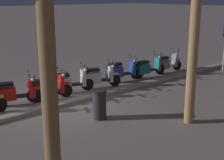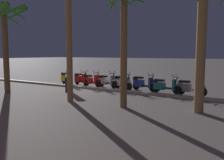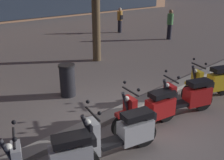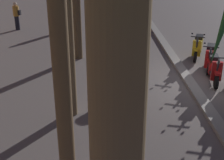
{
  "view_description": "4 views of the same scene",
  "coord_description": "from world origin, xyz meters",
  "px_view_note": "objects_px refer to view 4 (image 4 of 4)",
  "views": [
    {
      "loc": [
        5.82,
        9.88,
        3.86
      ],
      "look_at": [
        -0.47,
        2.4,
        1.23
      ],
      "focal_mm": 51.01,
      "sensor_mm": 36.0,
      "label": 1
    },
    {
      "loc": [
        -10.01,
        13.24,
        2.36
      ],
      "look_at": [
        -3.18,
        2.32,
        0.94
      ],
      "focal_mm": 38.53,
      "sensor_mm": 36.0,
      "label": 2
    },
    {
      "loc": [
        -3.8,
        -3.6,
        3.13
      ],
      "look_at": [
        0.26,
        0.73,
        0.85
      ],
      "focal_mm": 41.09,
      "sensor_mm": 36.0,
      "label": 3
    },
    {
      "loc": [
        -9.67,
        3.45,
        4.28
      ],
      "look_at": [
        -2.59,
        3.22,
        1.28
      ],
      "focal_mm": 49.45,
      "sensor_mm": 36.0,
      "label": 4
    }
  ],
  "objects_px": {
    "scooter_red_tail_end": "(214,68)",
    "scooter_yellow_gap_after_mid": "(198,46)",
    "scooter_red_mid_front": "(210,57)",
    "pedestrian_window_shopping": "(17,15)",
    "pedestrian_strolling_near_curb": "(78,12)",
    "litter_bin": "(137,72)"
  },
  "relations": [
    {
      "from": "scooter_red_tail_end",
      "to": "scooter_yellow_gap_after_mid",
      "type": "distance_m",
      "value": 2.55
    },
    {
      "from": "scooter_red_tail_end",
      "to": "scooter_yellow_gap_after_mid",
      "type": "height_order",
      "value": "same"
    },
    {
      "from": "pedestrian_strolling_near_curb",
      "to": "pedestrian_window_shopping",
      "type": "xyz_separation_m",
      "value": [
        -0.58,
        3.45,
        -0.05
      ]
    },
    {
      "from": "scooter_yellow_gap_after_mid",
      "to": "litter_bin",
      "type": "xyz_separation_m",
      "value": [
        -2.93,
        2.92,
        0.02
      ]
    },
    {
      "from": "scooter_red_tail_end",
      "to": "scooter_yellow_gap_after_mid",
      "type": "bearing_deg",
      "value": -3.87
    },
    {
      "from": "scooter_red_mid_front",
      "to": "pedestrian_window_shopping",
      "type": "relative_size",
      "value": 1.08
    },
    {
      "from": "scooter_red_mid_front",
      "to": "pedestrian_window_shopping",
      "type": "height_order",
      "value": "pedestrian_window_shopping"
    },
    {
      "from": "scooter_red_mid_front",
      "to": "scooter_yellow_gap_after_mid",
      "type": "relative_size",
      "value": 1.03
    },
    {
      "from": "pedestrian_window_shopping",
      "to": "litter_bin",
      "type": "xyz_separation_m",
      "value": [
        -8.13,
        -6.04,
        -0.35
      ]
    },
    {
      "from": "scooter_yellow_gap_after_mid",
      "to": "pedestrian_strolling_near_curb",
      "type": "relative_size",
      "value": 0.98
    },
    {
      "from": "scooter_red_tail_end",
      "to": "pedestrian_window_shopping",
      "type": "relative_size",
      "value": 1.12
    },
    {
      "from": "scooter_red_mid_front",
      "to": "pedestrian_window_shopping",
      "type": "bearing_deg",
      "value": 53.98
    },
    {
      "from": "scooter_yellow_gap_after_mid",
      "to": "pedestrian_strolling_near_curb",
      "type": "distance_m",
      "value": 8.0
    },
    {
      "from": "pedestrian_window_shopping",
      "to": "litter_bin",
      "type": "relative_size",
      "value": 1.66
    },
    {
      "from": "scooter_red_mid_front",
      "to": "scooter_yellow_gap_after_mid",
      "type": "height_order",
      "value": "same"
    },
    {
      "from": "pedestrian_strolling_near_curb",
      "to": "scooter_red_mid_front",
      "type": "bearing_deg",
      "value": -142.02
    },
    {
      "from": "scooter_red_tail_end",
      "to": "pedestrian_window_shopping",
      "type": "distance_m",
      "value": 11.72
    },
    {
      "from": "scooter_yellow_gap_after_mid",
      "to": "pedestrian_strolling_near_curb",
      "type": "height_order",
      "value": "pedestrian_strolling_near_curb"
    },
    {
      "from": "scooter_red_mid_front",
      "to": "pedestrian_strolling_near_curb",
      "type": "distance_m",
      "value": 9.08
    },
    {
      "from": "scooter_red_tail_end",
      "to": "pedestrian_window_shopping",
      "type": "height_order",
      "value": "pedestrian_window_shopping"
    },
    {
      "from": "scooter_yellow_gap_after_mid",
      "to": "litter_bin",
      "type": "height_order",
      "value": "scooter_yellow_gap_after_mid"
    },
    {
      "from": "scooter_red_mid_front",
      "to": "pedestrian_strolling_near_curb",
      "type": "relative_size",
      "value": 1.01
    }
  ]
}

